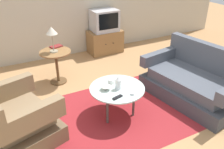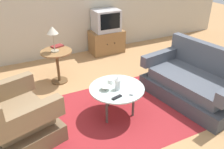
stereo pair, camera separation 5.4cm
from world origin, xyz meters
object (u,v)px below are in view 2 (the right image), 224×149
(book, at_px, (57,46))
(armchair, at_px, (15,120))
(tv_remote_dark, at_px, (117,97))
(mug, at_px, (110,82))
(coffee_table, at_px, (117,90))
(tv_stand, at_px, (107,42))
(vase, at_px, (118,83))
(bowl, at_px, (106,88))
(side_table, at_px, (57,60))
(tv_remote_silver, at_px, (132,92))
(table_lamp, at_px, (53,32))
(couch, at_px, (194,83))
(television, at_px, (106,20))

(book, bearing_deg, armchair, -140.34)
(tv_remote_dark, bearing_deg, mug, -116.26)
(coffee_table, distance_m, tv_stand, 2.45)
(armchair, xyz_separation_m, coffee_table, (1.39, -0.11, 0.12))
(tv_remote_dark, bearing_deg, book, -93.86)
(vase, height_order, tv_remote_dark, vase)
(vase, bearing_deg, coffee_table, 84.03)
(armchair, relative_size, bowl, 7.76)
(side_table, xyz_separation_m, mug, (0.47, -1.24, 0.06))
(armchair, relative_size, tv_remote_dark, 7.31)
(vase, distance_m, tv_remote_dark, 0.24)
(side_table, bearing_deg, armchair, -125.02)
(tv_stand, height_order, tv_remote_silver, tv_stand)
(mug, distance_m, tv_remote_silver, 0.38)
(book, bearing_deg, table_lamp, -132.22)
(armchair, distance_m, couch, 2.76)
(tv_stand, relative_size, bowl, 5.38)
(table_lamp, bearing_deg, book, 64.78)
(side_table, height_order, bowl, side_table)
(bowl, xyz_separation_m, book, (-0.27, 1.54, 0.14))
(armchair, xyz_separation_m, side_table, (0.88, 1.26, 0.15))
(tv_stand, distance_m, television, 0.51)
(tv_remote_silver, xyz_separation_m, book, (-0.56, 1.78, 0.15))
(mug, distance_m, book, 1.49)
(table_lamp, bearing_deg, armchair, -124.54)
(book, bearing_deg, tv_stand, 10.94)
(tv_remote_dark, bearing_deg, bowl, -94.06)
(side_table, distance_m, mug, 1.33)
(vase, relative_size, bowl, 1.39)
(bowl, bearing_deg, television, 64.82)
(television, distance_m, table_lamp, 1.72)
(television, height_order, book, television)
(tv_stand, xyz_separation_m, television, (0.00, 0.02, 0.51))
(tv_stand, distance_m, vase, 2.50)
(table_lamp, relative_size, mug, 3.63)
(vase, bearing_deg, side_table, 109.75)
(table_lamp, xyz_separation_m, bowl, (0.37, -1.34, -0.48))
(tv_remote_silver, bearing_deg, vase, -104.69)
(table_lamp, height_order, tv_remote_silver, table_lamp)
(mug, bearing_deg, couch, -11.54)
(armchair, bearing_deg, book, 130.21)
(side_table, xyz_separation_m, tv_remote_silver, (0.64, -1.58, 0.03))
(television, distance_m, mug, 2.38)
(coffee_table, bearing_deg, book, 105.51)
(couch, relative_size, side_table, 2.72)
(side_table, height_order, vase, vase)
(table_lamp, relative_size, tv_remote_dark, 2.94)
(coffee_table, relative_size, table_lamp, 1.76)
(tv_stand, xyz_separation_m, tv_remote_silver, (-0.78, -2.49, 0.21))
(table_lamp, distance_m, vase, 1.55)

